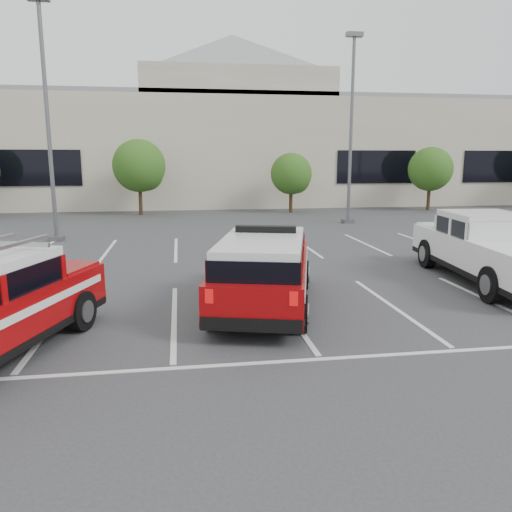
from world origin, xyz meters
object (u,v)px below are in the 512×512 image
(fire_chief_suv, at_px, (264,276))
(white_pickup, at_px, (490,255))
(tree_mid_left, at_px, (141,168))
(light_pole_mid, at_px, (351,130))
(tree_mid_right, at_px, (292,175))
(convention_building, at_px, (210,145))
(tree_right, at_px, (431,171))
(light_pole_left, at_px, (48,122))

(fire_chief_suv, distance_m, white_pickup, 7.26)
(tree_mid_left, relative_size, light_pole_mid, 0.47)
(tree_mid_right, bearing_deg, convention_building, 116.57)
(convention_building, height_order, fire_chief_suv, convention_building)
(convention_building, bearing_deg, tree_mid_right, -63.43)
(tree_mid_left, distance_m, fire_chief_suv, 22.07)
(convention_building, relative_size, fire_chief_suv, 10.04)
(tree_mid_right, xyz_separation_m, light_pole_mid, (1.91, -6.05, 2.68))
(tree_right, distance_m, white_pickup, 21.76)
(tree_mid_left, xyz_separation_m, tree_right, (20.00, -0.00, -0.27))
(tree_mid_left, relative_size, light_pole_left, 0.47)
(white_pickup, bearing_deg, light_pole_left, 151.64)
(tree_mid_right, xyz_separation_m, white_pickup, (1.50, -19.94, -1.69))
(tree_mid_left, distance_m, tree_right, 20.00)
(tree_mid_left, xyz_separation_m, light_pole_left, (-3.09, -10.05, 2.14))
(tree_mid_left, relative_size, fire_chief_suv, 0.81)
(fire_chief_suv, height_order, white_pickup, white_pickup)
(light_pole_left, height_order, fire_chief_suv, light_pole_left)
(convention_building, bearing_deg, tree_right, -33.37)
(tree_right, bearing_deg, white_pickup, -113.08)
(white_pickup, bearing_deg, tree_mid_left, 125.75)
(tree_mid_right, xyz_separation_m, light_pole_left, (-13.09, -10.05, 2.68))
(tree_mid_left, xyz_separation_m, fire_chief_suv, (4.41, -21.51, -2.23))
(tree_mid_right, distance_m, white_pickup, 20.06)
(light_pole_left, bearing_deg, tree_mid_left, 72.90)
(tree_right, bearing_deg, fire_chief_suv, -125.93)
(convention_building, relative_size, tree_right, 13.58)
(tree_right, relative_size, light_pole_mid, 0.43)
(light_pole_left, distance_m, white_pickup, 18.17)
(tree_right, height_order, white_pickup, tree_right)
(convention_building, distance_m, light_pole_left, 21.49)
(fire_chief_suv, bearing_deg, tree_mid_right, 90.35)
(tree_right, xyz_separation_m, white_pickup, (-8.50, -19.94, -1.96))
(convention_building, bearing_deg, light_pole_left, -112.39)
(tree_mid_right, relative_size, tree_right, 0.90)
(convention_building, bearing_deg, white_pickup, -77.84)
(convention_building, relative_size, light_pole_mid, 5.86)
(tree_mid_left, height_order, fire_chief_suv, tree_mid_left)
(tree_right, bearing_deg, light_pole_mid, -143.23)
(fire_chief_suv, bearing_deg, convention_building, 103.67)
(tree_mid_right, distance_m, fire_chief_suv, 22.29)
(tree_mid_left, distance_m, light_pole_mid, 13.53)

